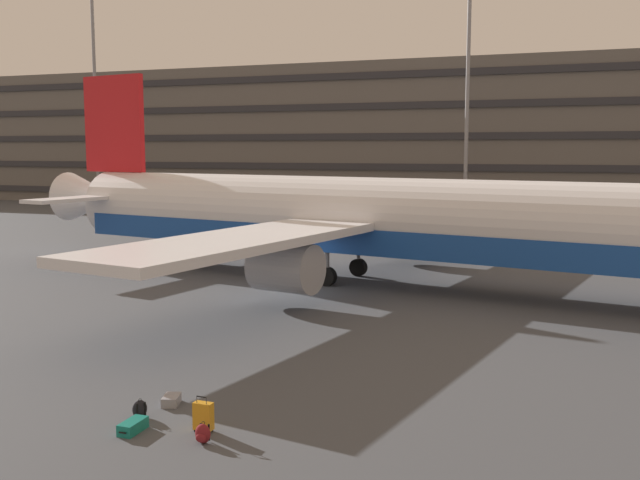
% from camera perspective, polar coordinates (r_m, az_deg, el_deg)
% --- Properties ---
extents(ground_plane, '(600.00, 600.00, 0.00)m').
position_cam_1_polar(ground_plane, '(33.77, -2.06, -4.07)').
color(ground_plane, '#424449').
extents(terminal_structure, '(166.44, 18.93, 15.65)m').
position_cam_1_polar(terminal_structure, '(84.42, 12.01, 7.81)').
color(terminal_structure, '#605B56').
rests_on(terminal_structure, ground_plane).
extents(airliner, '(41.27, 33.59, 10.84)m').
position_cam_1_polar(airliner, '(35.79, 3.24, 1.58)').
color(airliner, silver).
rests_on(airliner, ground_plane).
extents(light_mast_far_left, '(1.80, 0.50, 26.27)m').
position_cam_1_polar(light_mast_far_left, '(86.28, -17.12, 12.33)').
color(light_mast_far_left, gray).
rests_on(light_mast_far_left, ground_plane).
extents(light_mast_left, '(1.80, 0.50, 24.78)m').
position_cam_1_polar(light_mast_left, '(69.56, 11.44, 13.21)').
color(light_mast_left, gray).
rests_on(light_mast_left, ground_plane).
extents(suitcase_silver, '(0.58, 0.72, 0.24)m').
position_cam_1_polar(suitcase_silver, '(19.65, -11.48, -12.09)').
color(suitcase_silver, gray).
rests_on(suitcase_silver, ground_plane).
extents(suitcase_black, '(0.45, 0.23, 0.87)m').
position_cam_1_polar(suitcase_black, '(17.70, -9.05, -13.35)').
color(suitcase_black, orange).
rests_on(suitcase_black, ground_plane).
extents(suitcase_orange, '(0.39, 0.84, 0.27)m').
position_cam_1_polar(suitcase_orange, '(18.08, -14.34, -13.85)').
color(suitcase_orange, '#147266').
rests_on(suitcase_orange, ground_plane).
extents(backpack_teal, '(0.38, 0.30, 0.50)m').
position_cam_1_polar(backpack_teal, '(17.09, -9.11, -14.68)').
color(backpack_teal, maroon).
rests_on(backpack_teal, ground_plane).
extents(backpack_scuffed, '(0.40, 0.43, 0.50)m').
position_cam_1_polar(backpack_scuffed, '(18.89, -13.84, -12.64)').
color(backpack_scuffed, black).
rests_on(backpack_scuffed, ground_plane).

